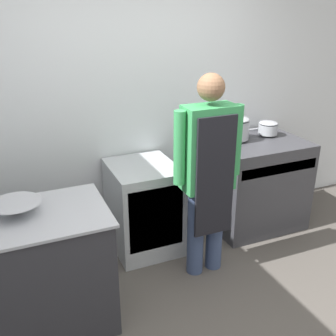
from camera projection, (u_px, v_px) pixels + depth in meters
The scene contains 9 objects.
ground_plane at pixel (214, 336), 2.76m from camera, with size 14.00×14.00×0.00m, color #4C4742.
wall_back at pixel (133, 100), 3.65m from camera, with size 8.00×0.05×2.70m.
prep_counter at pixel (34, 273), 2.70m from camera, with size 1.05×0.69×0.89m.
stove at pixel (256, 183), 4.05m from camera, with size 0.92×0.70×0.94m.
fridge_unit at pixel (144, 207), 3.66m from camera, with size 0.59×0.66×0.83m.
person_cook at pixel (208, 168), 3.11m from camera, with size 0.59×0.24×1.71m.
mixing_bowl at pixel (16, 208), 2.55m from camera, with size 0.33×0.33×0.08m.
stock_pot at pixel (236, 128), 3.86m from camera, with size 0.26×0.26×0.22m.
sauce_pot at pixel (268, 128), 4.02m from camera, with size 0.20×0.20×0.13m.
Camera 1 is at (-1.14, -1.81, 2.14)m, focal length 42.00 mm.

